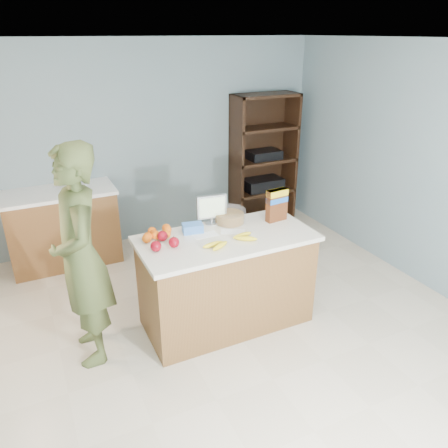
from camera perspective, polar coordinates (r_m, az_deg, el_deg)
name	(u,v)px	position (r m, az deg, el deg)	size (l,w,h in m)	color
floor	(241,339)	(4.09, 2.20, -14.76)	(4.50, 5.00, 0.02)	beige
walls	(244,162)	(3.32, 2.64, 8.11)	(4.52, 5.02, 2.51)	gray
counter_peninsula	(226,284)	(4.07, 0.31, -7.81)	(1.56, 0.76, 0.90)	brown
back_cabinet	(63,227)	(5.44, -20.24, -0.38)	(1.24, 0.62, 0.90)	brown
shelving_unit	(262,162)	(6.23, 4.94, 8.10)	(0.90, 0.40, 1.80)	black
person	(81,258)	(3.62, -18.19, -4.22)	(0.67, 0.44, 1.84)	#434D26
knife_block	(73,181)	(5.19, -19.16, 5.35)	(0.12, 0.10, 0.31)	tan
envelopes	(219,233)	(3.89, -0.61, -1.23)	(0.49, 0.20, 0.00)	white
bananas	(231,241)	(3.71, 0.86, -2.22)	(0.51, 0.20, 0.04)	yellow
apples	(164,241)	(3.68, -7.82, -2.27)	(0.25, 0.25, 0.09)	maroon
oranges	(158,233)	(3.85, -8.68, -1.21)	(0.30, 0.21, 0.08)	orange
blue_carton	(193,228)	(3.91, -4.11, -0.53)	(0.18, 0.12, 0.08)	blue
salad_bowl	(230,217)	(4.10, 0.74, 0.98)	(0.30, 0.30, 0.13)	#267219
tv	(212,208)	(4.03, -1.62, 2.11)	(0.28, 0.12, 0.28)	silver
cereal_box	(277,203)	(4.12, 6.91, 2.77)	(0.21, 0.10, 0.31)	#592B14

